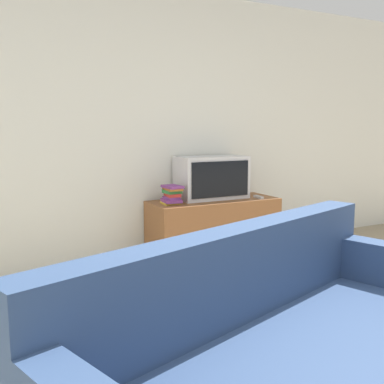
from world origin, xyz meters
name	(u,v)px	position (x,y,z in m)	size (l,w,h in m)	color
wall_back	(147,127)	(0.00, 3.03, 1.30)	(9.00, 0.06, 2.60)	silver
tv_stand	(214,228)	(0.58, 2.73, 0.29)	(1.31, 0.50, 0.58)	brown
television	(212,178)	(0.60, 2.80, 0.79)	(0.71, 0.35, 0.43)	silver
book_stack	(172,195)	(0.11, 2.70, 0.67)	(0.18, 0.23, 0.17)	gold
remote_on_stand	(258,197)	(1.03, 2.60, 0.59)	(0.05, 0.15, 0.02)	#B7B7B7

